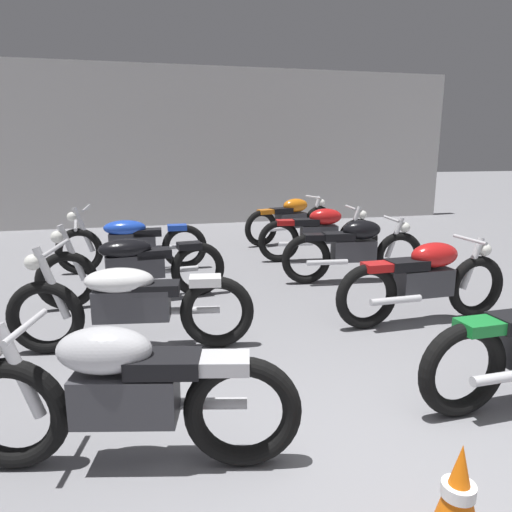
{
  "coord_description": "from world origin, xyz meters",
  "views": [
    {
      "loc": [
        -1.3,
        -1.87,
        1.79
      ],
      "look_at": [
        0.0,
        3.42,
        0.55
      ],
      "focal_mm": 33.51,
      "sensor_mm": 36.0,
      "label": 1
    }
  ],
  "objects_px": {
    "motorcycle_left_row_1": "(131,302)",
    "motorcycle_left_row_2": "(134,265)",
    "motorcycle_right_row_3": "(320,233)",
    "motorcycle_right_row_4": "(291,219)",
    "motorcycle_left_row_0": "(124,393)",
    "motorcycle_right_row_1": "(425,280)",
    "motorcycle_left_row_3": "(132,241)",
    "motorcycle_right_row_2": "(354,249)",
    "traffic_cone": "(458,501)"
  },
  "relations": [
    {
      "from": "motorcycle_left_row_3",
      "to": "motorcycle_right_row_1",
      "type": "xyz_separation_m",
      "value": [
        2.95,
        -2.9,
        0.01
      ]
    },
    {
      "from": "motorcycle_left_row_1",
      "to": "motorcycle_right_row_3",
      "type": "height_order",
      "value": "motorcycle_left_row_1"
    },
    {
      "from": "motorcycle_left_row_1",
      "to": "motorcycle_left_row_2",
      "type": "relative_size",
      "value": 1.0
    },
    {
      "from": "motorcycle_left_row_0",
      "to": "traffic_cone",
      "type": "relative_size",
      "value": 3.6
    },
    {
      "from": "motorcycle_right_row_1",
      "to": "motorcycle_left_row_2",
      "type": "bearing_deg",
      "value": 154.29
    },
    {
      "from": "motorcycle_left_row_3",
      "to": "traffic_cone",
      "type": "xyz_separation_m",
      "value": [
        1.43,
        -5.53,
        -0.19
      ]
    },
    {
      "from": "motorcycle_left_row_2",
      "to": "motorcycle_right_row_1",
      "type": "xyz_separation_m",
      "value": [
        2.92,
        -1.41,
        0.01
      ]
    },
    {
      "from": "motorcycle_left_row_2",
      "to": "motorcycle_left_row_3",
      "type": "distance_m",
      "value": 1.5
    },
    {
      "from": "motorcycle_left_row_0",
      "to": "traffic_cone",
      "type": "xyz_separation_m",
      "value": [
        1.44,
        -0.97,
        -0.2
      ]
    },
    {
      "from": "motorcycle_right_row_4",
      "to": "motorcycle_left_row_0",
      "type": "bearing_deg",
      "value": -115.92
    },
    {
      "from": "motorcycle_left_row_1",
      "to": "motorcycle_left_row_3",
      "type": "xyz_separation_m",
      "value": [
        -0.01,
        2.91,
        0.0
      ]
    },
    {
      "from": "motorcycle_left_row_0",
      "to": "motorcycle_right_row_1",
      "type": "distance_m",
      "value": 3.4
    },
    {
      "from": "motorcycle_left_row_3",
      "to": "motorcycle_right_row_3",
      "type": "height_order",
      "value": "motorcycle_left_row_3"
    },
    {
      "from": "motorcycle_left_row_2",
      "to": "motorcycle_right_row_4",
      "type": "relative_size",
      "value": 1.12
    },
    {
      "from": "motorcycle_right_row_4",
      "to": "traffic_cone",
      "type": "height_order",
      "value": "motorcycle_right_row_4"
    },
    {
      "from": "motorcycle_left_row_0",
      "to": "motorcycle_right_row_3",
      "type": "bearing_deg",
      "value": 57.19
    },
    {
      "from": "motorcycle_right_row_4",
      "to": "motorcycle_right_row_3",
      "type": "bearing_deg",
      "value": -90.79
    },
    {
      "from": "motorcycle_left_row_1",
      "to": "motorcycle_right_row_2",
      "type": "height_order",
      "value": "motorcycle_left_row_1"
    },
    {
      "from": "motorcycle_left_row_0",
      "to": "motorcycle_right_row_4",
      "type": "height_order",
      "value": "same"
    },
    {
      "from": "traffic_cone",
      "to": "motorcycle_left_row_3",
      "type": "bearing_deg",
      "value": 104.52
    },
    {
      "from": "motorcycle_left_row_2",
      "to": "motorcycle_right_row_2",
      "type": "distance_m",
      "value": 2.89
    },
    {
      "from": "motorcycle_right_row_2",
      "to": "motorcycle_right_row_4",
      "type": "bearing_deg",
      "value": 89.55
    },
    {
      "from": "motorcycle_left_row_0",
      "to": "motorcycle_left_row_2",
      "type": "relative_size",
      "value": 0.9
    },
    {
      "from": "motorcycle_left_row_0",
      "to": "motorcycle_left_row_2",
      "type": "distance_m",
      "value": 3.07
    },
    {
      "from": "motorcycle_right_row_1",
      "to": "motorcycle_right_row_2",
      "type": "xyz_separation_m",
      "value": [
        -0.04,
        1.6,
        0.0
      ]
    },
    {
      "from": "motorcycle_right_row_1",
      "to": "motorcycle_right_row_3",
      "type": "distance_m",
      "value": 2.88
    },
    {
      "from": "motorcycle_left_row_1",
      "to": "motorcycle_right_row_1",
      "type": "relative_size",
      "value": 1.1
    },
    {
      "from": "traffic_cone",
      "to": "motorcycle_right_row_2",
      "type": "bearing_deg",
      "value": 70.63
    },
    {
      "from": "motorcycle_left_row_0",
      "to": "motorcycle_right_row_4",
      "type": "bearing_deg",
      "value": 64.08
    },
    {
      "from": "motorcycle_left_row_1",
      "to": "motorcycle_left_row_3",
      "type": "distance_m",
      "value": 2.91
    },
    {
      "from": "motorcycle_left_row_3",
      "to": "motorcycle_right_row_2",
      "type": "distance_m",
      "value": 3.2
    },
    {
      "from": "motorcycle_left_row_3",
      "to": "traffic_cone",
      "type": "relative_size",
      "value": 4.02
    },
    {
      "from": "motorcycle_right_row_1",
      "to": "motorcycle_left_row_1",
      "type": "bearing_deg",
      "value": -179.91
    },
    {
      "from": "motorcycle_right_row_3",
      "to": "motorcycle_right_row_1",
      "type": "bearing_deg",
      "value": -89.3
    },
    {
      "from": "motorcycle_left_row_0",
      "to": "motorcycle_left_row_3",
      "type": "distance_m",
      "value": 4.56
    },
    {
      "from": "motorcycle_left_row_0",
      "to": "motorcycle_right_row_2",
      "type": "bearing_deg",
      "value": 48.07
    },
    {
      "from": "motorcycle_left_row_3",
      "to": "motorcycle_right_row_2",
      "type": "bearing_deg",
      "value": -24.06
    },
    {
      "from": "motorcycle_right_row_1",
      "to": "motorcycle_right_row_4",
      "type": "distance_m",
      "value": 4.41
    },
    {
      "from": "motorcycle_left_row_2",
      "to": "motorcycle_right_row_4",
      "type": "xyz_separation_m",
      "value": [
        2.91,
        3.0,
        0.01
      ]
    },
    {
      "from": "motorcycle_right_row_1",
      "to": "motorcycle_right_row_4",
      "type": "relative_size",
      "value": 1.02
    },
    {
      "from": "motorcycle_left_row_0",
      "to": "motorcycle_right_row_2",
      "type": "relative_size",
      "value": 0.99
    },
    {
      "from": "motorcycle_left_row_2",
      "to": "motorcycle_right_row_1",
      "type": "bearing_deg",
      "value": -25.71
    },
    {
      "from": "motorcycle_right_row_3",
      "to": "motorcycle_right_row_4",
      "type": "xyz_separation_m",
      "value": [
        0.02,
        1.53,
        0.0
      ]
    },
    {
      "from": "motorcycle_right_row_2",
      "to": "motorcycle_right_row_4",
      "type": "relative_size",
      "value": 1.02
    },
    {
      "from": "motorcycle_right_row_2",
      "to": "motorcycle_right_row_3",
      "type": "distance_m",
      "value": 1.28
    },
    {
      "from": "motorcycle_left_row_3",
      "to": "traffic_cone",
      "type": "bearing_deg",
      "value": -75.48
    },
    {
      "from": "motorcycle_left_row_0",
      "to": "traffic_cone",
      "type": "bearing_deg",
      "value": -33.86
    },
    {
      "from": "motorcycle_right_row_2",
      "to": "motorcycle_right_row_3",
      "type": "relative_size",
      "value": 1.0
    },
    {
      "from": "motorcycle_left_row_3",
      "to": "motorcycle_left_row_0",
      "type": "bearing_deg",
      "value": -90.12
    },
    {
      "from": "motorcycle_left_row_0",
      "to": "motorcycle_right_row_1",
      "type": "bearing_deg",
      "value": 29.26
    }
  ]
}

